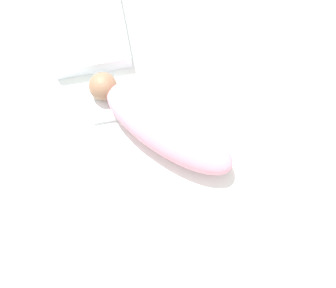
{
  "coord_description": "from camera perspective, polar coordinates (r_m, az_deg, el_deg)",
  "views": [
    {
      "loc": [
        0.47,
        -0.09,
        1.71
      ],
      "look_at": [
        -0.05,
        0.01,
        0.18
      ],
      "focal_mm": 50.0,
      "sensor_mm": 36.0,
      "label": 1
    }
  ],
  "objects": [
    {
      "name": "pillow",
      "position": [
        1.88,
        -9.83,
        13.83
      ],
      "size": [
        0.37,
        0.29,
        0.07
      ],
      "color": "white",
      "rests_on": "bed_mattress"
    },
    {
      "name": "bed_mattress",
      "position": [
        1.72,
        -0.04,
        -2.79
      ],
      "size": [
        1.52,
        1.05,
        0.13
      ],
      "color": "white",
      "rests_on": "ground_plane"
    },
    {
      "name": "ground_plane",
      "position": [
        1.78,
        -0.03,
        -3.35
      ],
      "size": [
        12.0,
        12.0,
        0.0
      ],
      "primitive_type": "plane",
      "color": "#B2A893"
    },
    {
      "name": "swaddled_baby",
      "position": [
        1.63,
        -0.56,
        2.29
      ],
      "size": [
        0.51,
        0.5,
        0.14
      ],
      "rotation": [
        0.0,
        0.0,
        3.91
      ],
      "color": "pink",
      "rests_on": "bed_mattress"
    },
    {
      "name": "burp_cloth",
      "position": [
        1.74,
        -7.15,
        5.33
      ],
      "size": [
        0.16,
        0.14,
        0.02
      ],
      "color": "white",
      "rests_on": "bed_mattress"
    }
  ]
}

